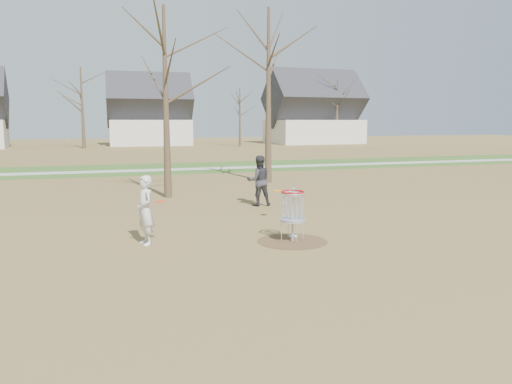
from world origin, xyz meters
The scene contains 11 objects.
ground centered at (0.00, 0.00, 0.00)m, with size 160.00×160.00×0.00m, color brown.
green_band centered at (0.00, 21.00, 0.01)m, with size 160.00×8.00×0.01m, color #2D5119.
footpath centered at (0.00, 20.00, 0.01)m, with size 160.00×1.50×0.01m, color #9E9E99.
dirt_circle centered at (0.00, 0.00, 0.01)m, with size 1.80×1.80×0.01m, color #47331E.
player_standing centered at (-3.60, 0.84, 0.87)m, with size 0.63×0.41×1.73m, color silver.
player_throwing centered at (0.88, 5.48, 0.91)m, with size 0.89×0.69×1.83m, color #302F33.
disc_grounded centered at (0.21, 0.46, 0.02)m, with size 0.22×0.22×0.02m, color white.
discs_in_play centered at (-1.23, 1.80, 1.00)m, with size 4.08×2.42×0.24m.
disc_golf_basket centered at (0.00, 0.00, 0.91)m, with size 0.64×0.64×1.35m.
bare_trees centered at (1.78, 35.79, 5.35)m, with size 52.62×44.98×9.00m.
houses_row centered at (4.32, 52.56, 3.52)m, with size 56.51×10.01×7.26m.
Camera 1 is at (-4.69, -11.59, 3.06)m, focal length 35.00 mm.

